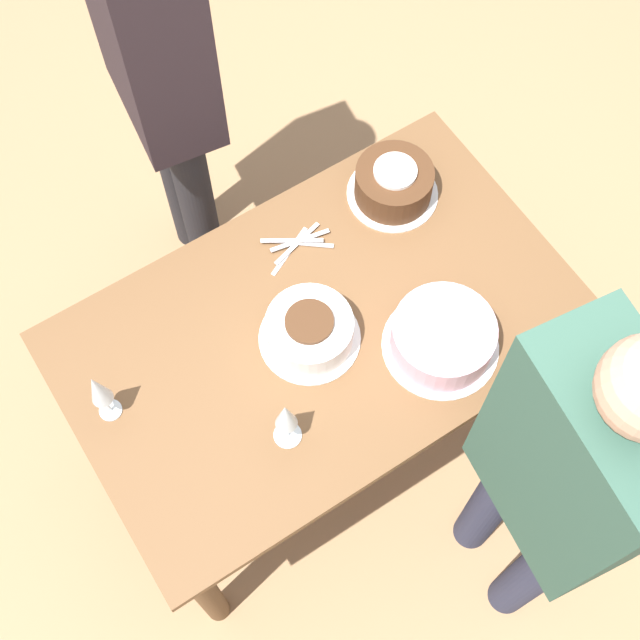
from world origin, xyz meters
name	(u,v)px	position (x,y,z in m)	size (l,w,h in m)	color
ground_plane	(320,425)	(0.00, 0.00, 0.00)	(12.00, 12.00, 0.00)	#A87F56
dining_table	(320,349)	(0.00, 0.00, 0.64)	(1.32, 0.82, 0.78)	brown
cake_center_white	(310,331)	(0.04, 0.01, 0.83)	(0.26, 0.26, 0.11)	white
cake_front_chocolate	(394,183)	(-0.39, -0.24, 0.83)	(0.25, 0.25, 0.12)	white
cake_back_decorated	(443,338)	(-0.23, 0.21, 0.83)	(0.30, 0.30, 0.11)	white
wine_glass_near	(98,390)	(0.56, -0.09, 0.92)	(0.06, 0.06, 0.21)	silver
wine_glass_far	(286,417)	(0.22, 0.20, 0.91)	(0.07, 0.07, 0.20)	silver
fork_pile	(296,244)	(-0.08, -0.24, 0.79)	(0.20, 0.13, 0.01)	silver
person_cutting	(154,51)	(0.01, -0.78, 1.08)	(0.27, 0.43, 1.78)	#232328
person_watching	(565,480)	(-0.20, 0.67, 0.98)	(0.27, 0.42, 1.63)	#2D334C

